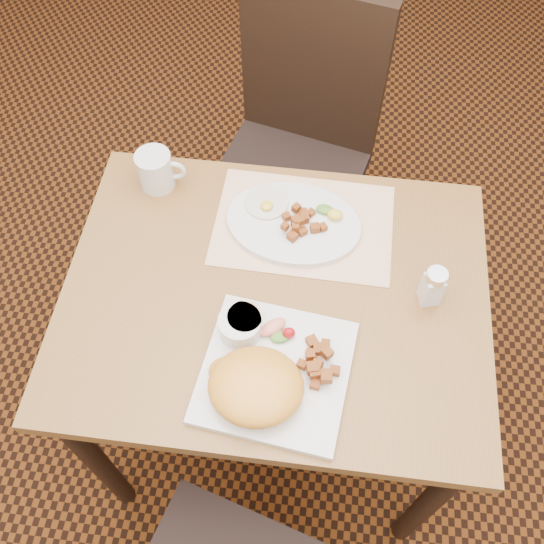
% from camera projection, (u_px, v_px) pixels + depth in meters
% --- Properties ---
extents(ground, '(8.00, 8.00, 0.00)m').
position_uv_depth(ground, '(274.00, 412.00, 1.91)').
color(ground, black).
rests_on(ground, ground).
extents(table, '(0.90, 0.70, 0.75)m').
position_uv_depth(table, '(275.00, 317.00, 1.37)').
color(table, olive).
rests_on(table, ground).
extents(chair_far, '(0.51, 0.52, 0.97)m').
position_uv_depth(chair_far, '(297.00, 142.00, 1.80)').
color(chair_far, black).
rests_on(chair_far, ground).
extents(placemat, '(0.41, 0.29, 0.00)m').
position_uv_depth(placemat, '(304.00, 225.00, 1.37)').
color(placemat, white).
rests_on(placemat, table).
extents(plate_square, '(0.31, 0.31, 0.02)m').
position_uv_depth(plate_square, '(275.00, 372.00, 1.17)').
color(plate_square, silver).
rests_on(plate_square, table).
extents(plate_oval, '(0.33, 0.26, 0.02)m').
position_uv_depth(plate_oval, '(293.00, 223.00, 1.36)').
color(plate_oval, silver).
rests_on(plate_oval, placemat).
extents(hollandaise_mound, '(0.19, 0.16, 0.07)m').
position_uv_depth(hollandaise_mound, '(255.00, 386.00, 1.12)').
color(hollandaise_mound, gold).
rests_on(hollandaise_mound, plate_square).
extents(ramekin, '(0.09, 0.09, 0.05)m').
position_uv_depth(ramekin, '(241.00, 325.00, 1.19)').
color(ramekin, silver).
rests_on(ramekin, plate_square).
extents(garnish_sq, '(0.08, 0.07, 0.03)m').
position_uv_depth(garnish_sq, '(278.00, 330.00, 1.20)').
color(garnish_sq, '#387223').
rests_on(garnish_sq, plate_square).
extents(fried_egg, '(0.10, 0.10, 0.02)m').
position_uv_depth(fried_egg, '(267.00, 203.00, 1.38)').
color(fried_egg, white).
rests_on(fried_egg, plate_oval).
extents(garnish_ov, '(0.07, 0.05, 0.02)m').
position_uv_depth(garnish_ov, '(331.00, 212.00, 1.36)').
color(garnish_ov, '#387223').
rests_on(garnish_ov, plate_oval).
extents(salt_shaker, '(0.05, 0.05, 0.10)m').
position_uv_depth(salt_shaker, '(433.00, 286.00, 1.23)').
color(salt_shaker, white).
rests_on(salt_shaker, table).
extents(coffee_mug, '(0.11, 0.08, 0.09)m').
position_uv_depth(coffee_mug, '(156.00, 170.00, 1.40)').
color(coffee_mug, silver).
rests_on(coffee_mug, table).
extents(home_fries_sq, '(0.09, 0.11, 0.04)m').
position_uv_depth(home_fries_sq, '(317.00, 362.00, 1.16)').
color(home_fries_sq, '#954918').
rests_on(home_fries_sq, plate_square).
extents(home_fries_ov, '(0.11, 0.10, 0.03)m').
position_uv_depth(home_fries_ov, '(301.00, 223.00, 1.34)').
color(home_fries_ov, '#954918').
rests_on(home_fries_ov, plate_oval).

